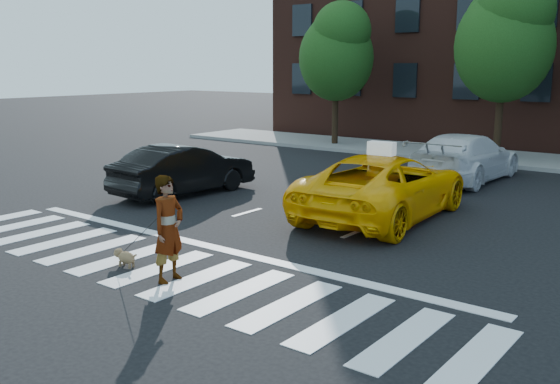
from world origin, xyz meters
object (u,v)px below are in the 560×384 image
(tree_left, at_px, (337,49))
(woman, at_px, (168,229))
(taxi, at_px, (384,186))
(black_sedan, at_px, (184,170))
(dog, at_px, (125,257))
(tree_mid, at_px, (505,34))
(white_suv, at_px, (465,157))

(tree_left, bearing_deg, woman, -66.22)
(taxi, distance_m, black_sedan, 6.06)
(taxi, bearing_deg, black_sedan, 6.37)
(taxi, xyz_separation_m, dog, (-1.99, -6.40, -0.60))
(tree_mid, bearing_deg, white_suv, -83.29)
(tree_left, bearing_deg, tree_mid, -0.00)
(tree_left, height_order, black_sedan, tree_left)
(black_sedan, xyz_separation_m, white_suv, (5.68, 7.04, 0.05))
(taxi, bearing_deg, tree_mid, -88.83)
(dog, bearing_deg, tree_left, 103.51)
(tree_left, height_order, tree_mid, tree_mid)
(tree_left, xyz_separation_m, woman, (7.64, -17.33, -3.50))
(tree_left, relative_size, taxi, 1.14)
(tree_mid, xyz_separation_m, woman, (0.14, -17.33, -3.91))
(woman, relative_size, dog, 3.29)
(tree_left, relative_size, tree_mid, 0.92)
(taxi, height_order, black_sedan, taxi)
(woman, xyz_separation_m, dog, (-1.26, 0.03, -0.75))
(tree_mid, xyz_separation_m, black_sedan, (-5.11, -11.93, -4.12))
(tree_mid, height_order, white_suv, tree_mid)
(woman, bearing_deg, taxi, -11.83)
(tree_mid, height_order, taxi, tree_mid)
(tree_left, distance_m, woman, 19.26)
(taxi, distance_m, woman, 6.47)
(tree_mid, height_order, dog, tree_mid)
(black_sedan, relative_size, dog, 7.75)
(black_sedan, xyz_separation_m, dog, (3.98, -5.37, -0.54))
(dog, bearing_deg, woman, -7.94)
(black_sedan, relative_size, white_suv, 0.83)
(white_suv, bearing_deg, tree_mid, -83.22)
(white_suv, relative_size, woman, 2.85)
(woman, bearing_deg, black_sedan, 38.79)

